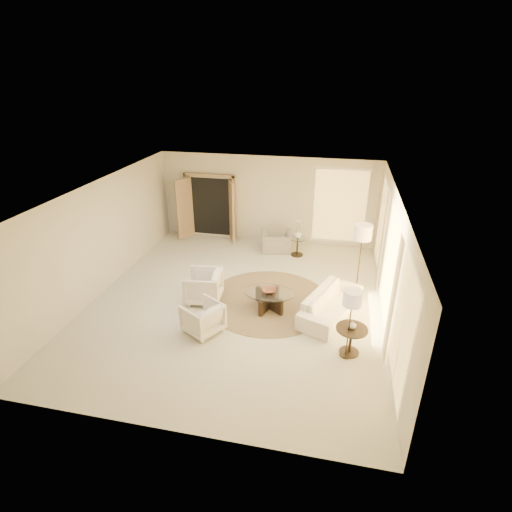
% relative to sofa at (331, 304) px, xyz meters
% --- Properties ---
extents(room, '(7.04, 8.04, 2.83)m').
position_rel_sofa_xyz_m(room, '(-2.29, 0.11, 1.10)').
color(room, beige).
rests_on(room, ground).
extents(windows_right, '(0.10, 6.40, 2.40)m').
position_rel_sofa_xyz_m(windows_right, '(1.16, 0.21, 1.05)').
color(windows_right, '#FFCD66').
rests_on(windows_right, room).
extents(window_back_corner, '(1.70, 0.10, 2.40)m').
position_rel_sofa_xyz_m(window_back_corner, '(0.01, 4.06, 1.05)').
color(window_back_corner, '#FFCD66').
rests_on(window_back_corner, room).
extents(curtains_right, '(0.06, 5.20, 2.60)m').
position_rel_sofa_xyz_m(curtains_right, '(1.11, 1.11, 1.00)').
color(curtains_right, tan).
rests_on(curtains_right, room).
extents(french_doors, '(1.95, 0.66, 2.16)m').
position_rel_sofa_xyz_m(french_doors, '(-4.19, 3.93, 0.77)').
color(french_doors, '#A1845D').
rests_on(french_doors, room).
extents(area_rug, '(3.61, 3.61, 0.01)m').
position_rel_sofa_xyz_m(area_rug, '(-1.54, 0.32, -0.29)').
color(area_rug, '#493722').
rests_on(area_rug, room).
extents(sofa, '(1.49, 2.21, 0.60)m').
position_rel_sofa_xyz_m(sofa, '(0.00, 0.00, 0.00)').
color(sofa, white).
rests_on(sofa, room).
extents(armchair_left, '(0.87, 0.92, 0.86)m').
position_rel_sofa_xyz_m(armchair_left, '(-3.10, 0.00, 0.13)').
color(armchair_left, white).
rests_on(armchair_left, room).
extents(armchair_right, '(0.97, 0.99, 0.76)m').
position_rel_sofa_xyz_m(armchair_right, '(-2.70, -1.23, 0.08)').
color(armchair_right, white).
rests_on(armchair_right, room).
extents(accent_chair, '(1.06, 0.79, 0.84)m').
position_rel_sofa_xyz_m(accent_chair, '(-1.83, 3.31, 0.12)').
color(accent_chair, gray).
rests_on(accent_chair, room).
extents(coffee_table, '(1.52, 1.52, 0.44)m').
position_rel_sofa_xyz_m(coffee_table, '(-1.45, -0.02, -0.02)').
color(coffee_table, black).
rests_on(coffee_table, room).
extents(end_table, '(0.63, 0.63, 0.60)m').
position_rel_sofa_xyz_m(end_table, '(0.45, -1.31, 0.11)').
color(end_table, black).
rests_on(end_table, room).
extents(side_table, '(0.50, 0.50, 0.58)m').
position_rel_sofa_xyz_m(side_table, '(-1.15, 3.12, 0.05)').
color(side_table, '#2E261A').
rests_on(side_table, room).
extents(floor_lamp_near, '(0.44, 0.44, 1.81)m').
position_rel_sofa_xyz_m(floor_lamp_near, '(0.61, 1.31, 1.24)').
color(floor_lamp_near, '#2E261A').
rests_on(floor_lamp_near, room).
extents(floor_lamp_far, '(0.36, 0.36, 1.50)m').
position_rel_sofa_xyz_m(floor_lamp_far, '(0.38, -1.41, 0.98)').
color(floor_lamp_far, '#2E261A').
rests_on(floor_lamp_far, room).
extents(bowl, '(0.39, 0.39, 0.08)m').
position_rel_sofa_xyz_m(bowl, '(-1.45, -0.02, 0.18)').
color(bowl, brown).
rests_on(bowl, coffee_table).
extents(end_vase, '(0.16, 0.16, 0.16)m').
position_rel_sofa_xyz_m(end_vase, '(0.45, -1.31, 0.37)').
color(end_vase, silver).
rests_on(end_vase, end_table).
extents(side_vase, '(0.31, 0.31, 0.25)m').
position_rel_sofa_xyz_m(side_vase, '(-1.15, 3.12, 0.40)').
color(side_vase, silver).
rests_on(side_vase, side_table).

